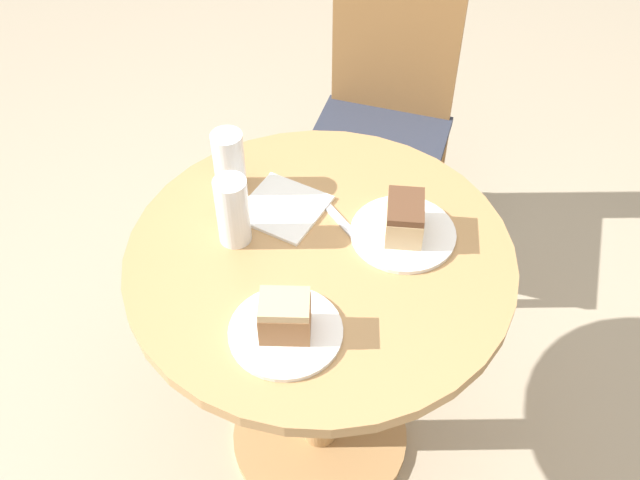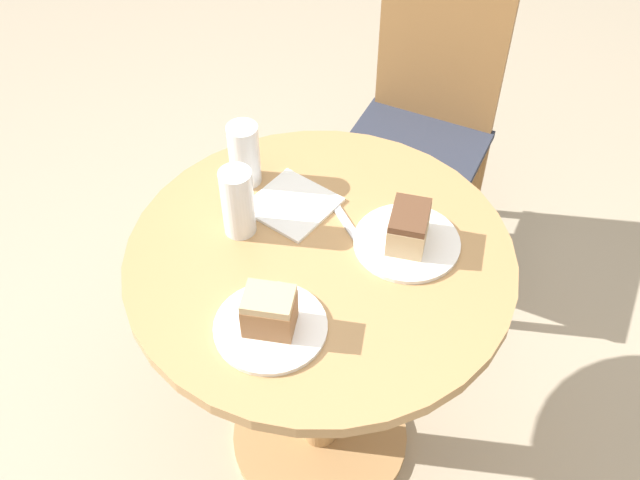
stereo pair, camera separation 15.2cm
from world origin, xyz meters
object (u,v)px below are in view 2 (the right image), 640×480
object	(u,v)px
chair	(420,126)
plate_far	(271,327)
plate_near	(407,242)
glass_lemonade	(238,205)
cake_slice_far	(269,311)
cake_slice_near	(409,227)
glass_water	(245,158)

from	to	relation	value
chair	plate_far	world-z (taller)	chair
plate_near	glass_lemonade	distance (m)	0.36
plate_far	cake_slice_far	world-z (taller)	cake_slice_far
chair	cake_slice_far	size ratio (longest dim) A/B	8.84
cake_slice_near	cake_slice_far	xyz separation A→B (m)	(-0.14, -0.32, 0.00)
cake_slice_far	plate_far	bearing A→B (deg)	180.00
plate_far	cake_slice_far	size ratio (longest dim) A/B	1.93
plate_far	glass_lemonade	bearing A→B (deg)	134.40
glass_lemonade	glass_water	xyz separation A→B (m)	(-0.07, 0.14, -0.00)
chair	glass_lemonade	distance (m)	0.90
glass_lemonade	plate_near	bearing A→B (deg)	21.28
plate_far	glass_lemonade	world-z (taller)	glass_lemonade
plate_far	cake_slice_near	size ratio (longest dim) A/B	1.77
cake_slice_near	glass_lemonade	size ratio (longest dim) A/B	0.76
plate_far	glass_lemonade	distance (m)	0.28
cake_slice_far	glass_water	distance (m)	0.43
cake_slice_near	cake_slice_far	distance (m)	0.35
cake_slice_far	glass_lemonade	xyz separation A→B (m)	(-0.19, 0.19, 0.02)
cake_slice_far	glass_lemonade	distance (m)	0.27
plate_near	glass_water	distance (m)	0.41
glass_water	plate_far	bearing A→B (deg)	-51.78
plate_far	glass_water	size ratio (longest dim) A/B	1.44
plate_near	plate_far	bearing A→B (deg)	-113.18
plate_near	plate_far	distance (m)	0.35
chair	glass_water	size ratio (longest dim) A/B	6.60
cake_slice_far	glass_lemonade	world-z (taller)	glass_lemonade
chair	glass_water	world-z (taller)	chair
glass_water	plate_near	bearing A→B (deg)	-1.55
plate_near	glass_lemonade	world-z (taller)	glass_lemonade
glass_water	cake_slice_far	bearing A→B (deg)	-51.78
plate_near	glass_lemonade	xyz separation A→B (m)	(-0.33, -0.13, 0.07)
cake_slice_near	cake_slice_far	world-z (taller)	cake_slice_far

